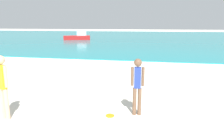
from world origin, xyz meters
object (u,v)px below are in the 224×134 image
object	(u,v)px
person_standing	(137,84)
frisbee	(110,116)
person_distant	(3,84)
boat_far	(78,37)

from	to	relation	value
person_standing	frisbee	size ratio (longest dim) A/B	6.62
person_standing	person_distant	size ratio (longest dim) A/B	0.93
person_standing	frisbee	world-z (taller)	person_standing
person_standing	boat_far	size ratio (longest dim) A/B	0.37
person_distant	person_standing	bearing A→B (deg)	34.71
person_distant	boat_far	bearing A→B (deg)	125.58
frisbee	boat_far	size ratio (longest dim) A/B	0.06
person_standing	boat_far	xyz separation A→B (m)	(-11.77, 26.53, -0.38)
person_standing	boat_far	distance (m)	29.03
person_standing	person_distant	distance (m)	3.60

